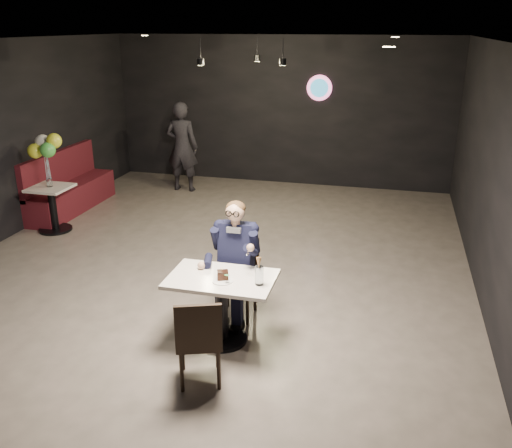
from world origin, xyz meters
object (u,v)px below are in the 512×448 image
(main_table, at_px, (222,309))
(sundae_glass, at_px, (259,276))
(chair_near, at_px, (199,337))
(booth_bench, at_px, (70,181))
(passerby, at_px, (182,147))
(balloon_vase, at_px, (49,183))
(seated_man, at_px, (237,259))
(side_table, at_px, (53,209))
(chair_far, at_px, (237,280))

(main_table, bearing_deg, sundae_glass, -8.12)
(chair_near, xyz_separation_m, booth_bench, (-3.97, 4.16, 0.08))
(passerby, bearing_deg, balloon_vase, 66.00)
(seated_man, height_order, booth_bench, seated_man)
(booth_bench, distance_m, side_table, 1.06)
(sundae_glass, xyz_separation_m, booth_bench, (-4.39, 3.52, -0.31))
(booth_bench, relative_size, passerby, 1.21)
(passerby, bearing_deg, booth_bench, 48.56)
(chair_near, bearing_deg, balloon_vase, 118.90)
(sundae_glass, height_order, balloon_vase, sundae_glass)
(chair_near, bearing_deg, side_table, 118.90)
(main_table, relative_size, balloon_vase, 8.14)
(seated_man, bearing_deg, sundae_glass, -55.71)
(main_table, distance_m, chair_near, 0.70)
(main_table, relative_size, booth_bench, 0.51)
(booth_bench, xyz_separation_m, side_table, (0.30, -1.00, -0.16))
(main_table, xyz_separation_m, sundae_glass, (0.42, -0.06, 0.47))
(seated_man, bearing_deg, main_table, -90.00)
(balloon_vase, distance_m, passerby, 2.95)
(main_table, distance_m, balloon_vase, 4.44)
(chair_far, relative_size, side_table, 1.22)
(chair_near, distance_m, booth_bench, 5.75)
(balloon_vase, bearing_deg, chair_near, -40.67)
(passerby, bearing_deg, chair_far, 118.12)
(booth_bench, height_order, side_table, booth_bench)
(sundae_glass, relative_size, side_table, 0.26)
(seated_man, height_order, side_table, seated_man)
(balloon_vase, bearing_deg, side_table, 0.00)
(chair_near, relative_size, side_table, 1.22)
(chair_near, distance_m, balloon_vase, 4.85)
(sundae_glass, bearing_deg, balloon_vase, 148.39)
(seated_man, height_order, sundae_glass, seated_man)
(seated_man, relative_size, balloon_vase, 10.66)
(balloon_vase, height_order, passerby, passerby)
(chair_near, xyz_separation_m, seated_man, (0.00, 1.25, 0.26))
(side_table, bearing_deg, chair_near, -40.67)
(sundae_glass, bearing_deg, booth_bench, 141.30)
(sundae_glass, bearing_deg, passerby, 119.02)
(chair_far, distance_m, booth_bench, 4.92)
(booth_bench, bearing_deg, side_table, -73.30)
(sundae_glass, height_order, passerby, passerby)
(seated_man, xyz_separation_m, passerby, (-2.48, 4.61, 0.17))
(chair_near, height_order, sundae_glass, sundae_glass)
(passerby, bearing_deg, chair_near, 112.78)
(main_table, bearing_deg, passerby, 115.67)
(chair_near, relative_size, sundae_glass, 4.71)
(seated_man, distance_m, side_table, 4.15)
(main_table, xyz_separation_m, side_table, (-3.67, 2.46, 0.00))
(sundae_glass, height_order, side_table, sundae_glass)
(side_table, distance_m, balloon_vase, 0.44)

